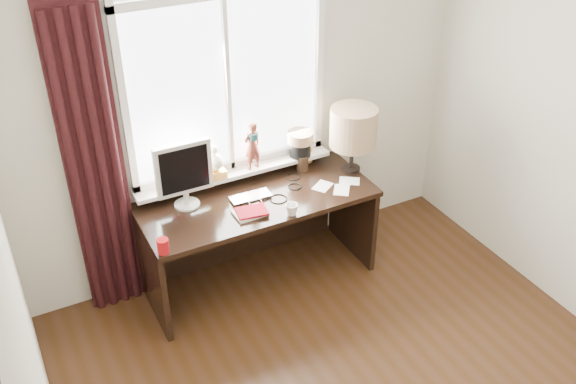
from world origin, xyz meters
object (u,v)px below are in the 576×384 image
red_cup (163,246)px  table_lamp (353,128)px  laptop (251,197)px  monitor (184,171)px  mug (292,209)px  desk (253,219)px

red_cup → table_lamp: size_ratio=0.19×
laptop → monitor: 0.53m
mug → laptop: bearing=117.5°
laptop → monitor: bearing=166.0°
monitor → desk: bearing=-5.3°
laptop → desk: 0.27m
laptop → desk: bearing=63.3°
monitor → table_lamp: 1.29m
table_lamp → monitor: bearing=174.4°
red_cup → table_lamp: bearing=11.2°
desk → monitor: size_ratio=3.47×
red_cup → monitor: bearing=54.4°
laptop → mug: 0.36m
laptop → table_lamp: bearing=1.9°
mug → table_lamp: size_ratio=0.17×
red_cup → desk: bearing=26.5°
desk → table_lamp: size_ratio=3.27×
laptop → desk: (0.04, 0.08, -0.26)m
laptop → mug: mug is taller
mug → red_cup: bearing=180.0°
desk → mug: bearing=-73.0°
laptop → monitor: size_ratio=0.61×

